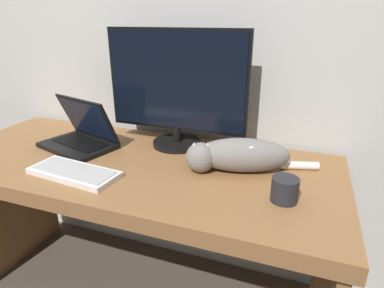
# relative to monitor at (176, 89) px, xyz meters

# --- Properties ---
(wall_back) EXTENTS (6.40, 0.06, 2.60)m
(wall_back) POSITION_rel_monitor_xyz_m (-0.12, 0.19, 0.27)
(wall_back) COLOR silver
(wall_back) RESTS_ON ground_plane
(desk) EXTENTS (1.70, 0.71, 0.77)m
(desk) POSITION_rel_monitor_xyz_m (-0.12, -0.23, -0.41)
(desk) COLOR olive
(desk) RESTS_ON ground_plane
(monitor) EXTENTS (0.64, 0.22, 0.52)m
(monitor) POSITION_rel_monitor_xyz_m (0.00, 0.00, 0.00)
(monitor) COLOR black
(monitor) RESTS_ON desk
(laptop) EXTENTS (0.38, 0.31, 0.22)m
(laptop) POSITION_rel_monitor_xyz_m (-0.41, -0.17, -0.22)
(laptop) COLOR black
(laptop) RESTS_ON desk
(external_keyboard) EXTENTS (0.37, 0.18, 0.02)m
(external_keyboard) POSITION_rel_monitor_xyz_m (-0.25, -0.42, -0.25)
(external_keyboard) COLOR white
(external_keyboard) RESTS_ON desk
(cat) EXTENTS (0.49, 0.24, 0.13)m
(cat) POSITION_rel_monitor_xyz_m (0.32, -0.17, -0.20)
(cat) COLOR gray
(cat) RESTS_ON desk
(coffee_mug) EXTENTS (0.09, 0.09, 0.08)m
(coffee_mug) POSITION_rel_monitor_xyz_m (0.51, -0.33, -0.22)
(coffee_mug) COLOR #232328
(coffee_mug) RESTS_ON desk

